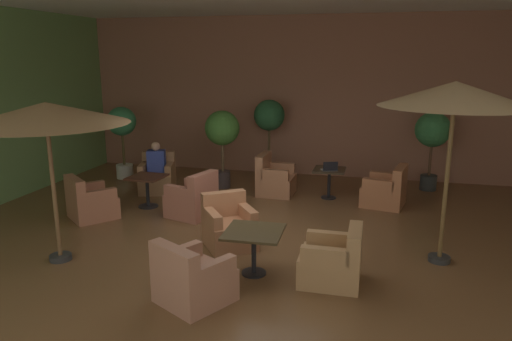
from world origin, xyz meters
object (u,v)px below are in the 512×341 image
at_px(armchair_mid_center_north, 90,203).
at_px(potted_tree_mid_left, 269,125).
at_px(armchair_mid_center_east, 193,200).
at_px(armchair_mid_center_south, 158,177).
at_px(patio_umbrella_center_beige, 46,114).
at_px(potted_tree_left_corner, 432,135).
at_px(cafe_table_front_left, 329,175).
at_px(iced_drink_cup, 329,166).
at_px(cafe_table_mid_center, 147,184).
at_px(armchair_front_left_north, 274,180).
at_px(armchair_front_right_south, 333,262).
at_px(patio_umbrella_tall_red, 455,95).
at_px(cafe_table_front_right, 254,239).
at_px(potted_tree_mid_right, 222,132).
at_px(potted_tree_right_corner, 122,129).
at_px(armchair_front_right_north, 229,227).
at_px(open_laptop, 330,168).
at_px(armchair_front_right_east, 192,280).
at_px(armchair_front_left_east, 386,191).
at_px(patron_blue_shirt, 156,160).

distance_m(armchair_mid_center_north, potted_tree_mid_left, 4.61).
xyz_separation_m(armchair_mid_center_east, armchair_mid_center_south, (-1.40, 1.43, -0.00)).
height_order(armchair_mid_center_south, patio_umbrella_center_beige, patio_umbrella_center_beige).
bearing_deg(potted_tree_left_corner, cafe_table_front_left, -150.42).
xyz_separation_m(patio_umbrella_center_beige, iced_drink_cup, (3.54, 4.21, -1.48)).
distance_m(cafe_table_mid_center, armchair_mid_center_south, 1.15).
relative_size(armchair_front_left_north, armchair_front_right_south, 1.11).
distance_m(armchair_front_right_south, patio_umbrella_tall_red, 2.81).
height_order(cafe_table_front_right, patio_umbrella_center_beige, patio_umbrella_center_beige).
bearing_deg(potted_tree_left_corner, iced_drink_cup, -151.91).
height_order(potted_tree_mid_right, potted_tree_right_corner, potted_tree_mid_right).
xyz_separation_m(patio_umbrella_center_beige, potted_tree_mid_right, (1.12, 4.42, -0.89)).
xyz_separation_m(cafe_table_front_left, cafe_table_front_right, (-0.66, -3.90, 0.02)).
xyz_separation_m(cafe_table_mid_center, armchair_mid_center_east, (1.09, -0.33, -0.15)).
relative_size(armchair_front_right_north, open_laptop, 2.84).
height_order(cafe_table_front_right, armchair_front_right_south, armchair_front_right_south).
bearing_deg(armchair_front_right_east, armchair_front_left_east, 62.91).
relative_size(cafe_table_front_right, cafe_table_mid_center, 1.14).
height_order(armchair_front_left_north, armchair_front_right_east, armchair_front_left_north).
distance_m(patio_umbrella_tall_red, iced_drink_cup, 3.90).
relative_size(potted_tree_left_corner, open_laptop, 4.75).
relative_size(armchair_mid_center_south, potted_tree_mid_right, 0.53).
bearing_deg(patio_umbrella_center_beige, armchair_mid_center_north, 109.21).
bearing_deg(patio_umbrella_tall_red, armchair_front_left_north, 137.08).
height_order(cafe_table_front_right, open_laptop, open_laptop).
xyz_separation_m(armchair_mid_center_south, patio_umbrella_center_beige, (0.20, -3.77, 1.85)).
height_order(armchair_mid_center_east, patio_umbrella_tall_red, patio_umbrella_tall_red).
relative_size(armchair_front_left_north, patio_umbrella_center_beige, 0.38).
bearing_deg(potted_tree_mid_left, armchair_mid_center_east, -104.00).
distance_m(cafe_table_front_left, armchair_front_right_north, 3.29).
bearing_deg(iced_drink_cup, potted_tree_right_corner, 174.75).
height_order(armchair_front_left_east, cafe_table_front_right, armchair_front_left_east).
relative_size(armchair_mid_center_east, patio_umbrella_tall_red, 0.36).
bearing_deg(armchair_front_right_east, patio_umbrella_tall_red, 32.93).
relative_size(cafe_table_mid_center, potted_tree_left_corner, 0.40).
bearing_deg(patron_blue_shirt, potted_tree_left_corner, 15.49).
xyz_separation_m(cafe_table_front_left, patio_umbrella_center_beige, (-3.56, -4.15, 1.67)).
height_order(armchair_front_right_north, potted_tree_left_corner, potted_tree_left_corner).
height_order(armchair_front_right_south, potted_tree_mid_left, potted_tree_mid_left).
bearing_deg(patio_umbrella_tall_red, patron_blue_shirt, 156.80).
bearing_deg(armchair_front_left_east, armchair_front_right_south, -101.29).
bearing_deg(patio_umbrella_tall_red, potted_tree_mid_right, 144.35).
distance_m(armchair_front_right_north, iced_drink_cup, 3.35).
height_order(armchair_mid_center_south, patron_blue_shirt, patron_blue_shirt).
relative_size(armchair_mid_center_north, patio_umbrella_center_beige, 0.46).
distance_m(cafe_table_front_left, patio_umbrella_center_beige, 5.72).
distance_m(armchair_mid_center_east, potted_tree_mid_left, 3.37).
bearing_deg(cafe_table_mid_center, armchair_mid_center_north, -129.25).
distance_m(armchair_mid_center_east, patron_blue_shirt, 2.00).
bearing_deg(armchair_mid_center_north, potted_tree_mid_left, 54.75).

